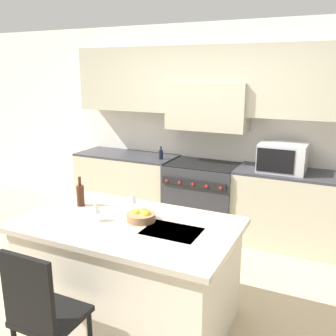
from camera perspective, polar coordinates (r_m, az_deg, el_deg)
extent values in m
plane|color=tan|center=(3.76, -4.99, -19.32)|extent=(10.00, 10.00, 0.00)
cube|color=silver|center=(5.13, 6.87, 6.19)|extent=(10.00, 0.06, 2.70)
cube|color=#B2AD93|center=(4.89, 6.33, 13.15)|extent=(3.80, 0.34, 0.85)
cube|color=#B2AD93|center=(4.88, 6.10, 9.33)|extent=(1.04, 0.40, 0.60)
cube|color=#B2AD93|center=(5.52, -6.23, -2.77)|extent=(1.44, 0.62, 0.90)
cube|color=#333338|center=(5.40, -6.37, 1.96)|extent=(1.44, 0.62, 0.03)
cube|color=#B2AD93|center=(4.79, 18.73, -6.25)|extent=(1.44, 0.62, 0.90)
cube|color=#333338|center=(4.65, 19.20, -0.86)|extent=(1.44, 0.62, 0.03)
cube|color=#2D2D33|center=(5.01, 5.24, -4.53)|extent=(0.91, 0.66, 0.91)
cube|color=black|center=(4.88, 5.36, 0.58)|extent=(0.88, 0.61, 0.01)
cube|color=black|center=(4.62, 3.85, -2.39)|extent=(0.84, 0.02, 0.09)
cylinder|color=#B21E1E|center=(4.74, -0.21, -1.90)|extent=(0.04, 0.02, 0.04)
cylinder|color=#B21E1E|center=(4.67, 1.76, -2.16)|extent=(0.04, 0.02, 0.04)
cylinder|color=#B21E1E|center=(4.61, 3.79, -2.43)|extent=(0.04, 0.02, 0.04)
cylinder|color=#B21E1E|center=(4.55, 5.88, -2.71)|extent=(0.04, 0.02, 0.04)
cylinder|color=#B21E1E|center=(4.50, 8.01, -2.99)|extent=(0.04, 0.02, 0.04)
cube|color=#B7B7BC|center=(4.63, 17.07, 1.57)|extent=(0.54, 0.44, 0.33)
cube|color=black|center=(4.42, 16.01, 1.05)|extent=(0.42, 0.01, 0.27)
cube|color=beige|center=(3.32, -5.96, -15.69)|extent=(1.67, 0.98, 0.85)
cube|color=#B2A893|center=(3.12, -6.18, -8.60)|extent=(1.78, 1.06, 0.04)
cube|color=#2D2D30|center=(2.94, 0.60, -9.68)|extent=(0.44, 0.32, 0.01)
cylinder|color=#B2B2B7|center=(3.09, 2.09, -8.30)|extent=(0.02, 0.02, 0.00)
cube|color=black|center=(2.83, -17.33, -20.72)|extent=(0.42, 0.40, 0.04)
cube|color=black|center=(2.58, -20.63, -17.52)|extent=(0.40, 0.04, 0.51)
cylinder|color=black|center=(3.18, -17.31, -21.97)|extent=(0.04, 0.04, 0.47)
cylinder|color=#422314|center=(3.52, -13.19, -4.11)|extent=(0.07, 0.07, 0.19)
cylinder|color=#422314|center=(3.48, -13.33, -1.96)|extent=(0.03, 0.03, 0.08)
cylinder|color=white|center=(3.17, -10.91, -7.87)|extent=(0.08, 0.08, 0.01)
cylinder|color=white|center=(3.16, -10.94, -7.25)|extent=(0.01, 0.01, 0.07)
cone|color=white|center=(3.13, -11.01, -5.86)|extent=(0.08, 0.08, 0.10)
cylinder|color=white|center=(3.35, -5.43, -6.43)|extent=(0.08, 0.08, 0.01)
cylinder|color=white|center=(3.34, -5.45, -5.84)|extent=(0.01, 0.01, 0.07)
cone|color=white|center=(3.31, -5.48, -4.52)|extent=(0.08, 0.08, 0.10)
cylinder|color=#996B47|center=(3.12, -4.13, -7.45)|extent=(0.24, 0.24, 0.06)
sphere|color=gold|center=(3.13, -4.87, -6.94)|extent=(0.08, 0.08, 0.08)
sphere|color=gold|center=(3.09, -3.39, -7.23)|extent=(0.09, 0.09, 0.09)
sphere|color=#66A83D|center=(3.14, -3.81, -6.86)|extent=(0.09, 0.09, 0.09)
cylinder|color=black|center=(5.05, -1.09, 2.05)|extent=(0.06, 0.06, 0.12)
cylinder|color=black|center=(5.03, -1.09, 3.03)|extent=(0.02, 0.02, 0.05)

